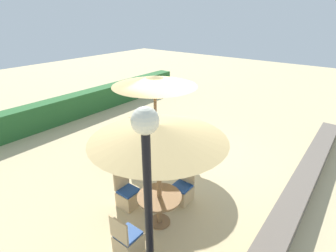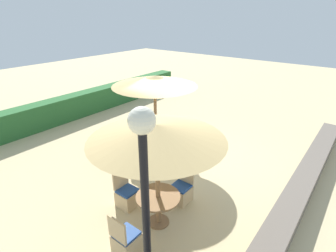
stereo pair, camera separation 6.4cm
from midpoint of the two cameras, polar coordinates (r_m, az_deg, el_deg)
ground_plane at (r=8.76m, az=3.32°, el=-6.38°), size 40.00×40.00×0.00m
hedge_row at (r=12.49m, az=-19.08°, el=4.27°), size 13.00×0.70×1.03m
stone_border at (r=7.56m, az=26.68°, el=-12.83°), size 10.00×0.56×0.38m
lamp_post at (r=3.59m, az=-4.70°, el=-10.55°), size 0.36×0.36×3.32m
parasol_front_left at (r=5.03m, az=-2.08°, el=-1.44°), size 2.73×2.73×2.41m
round_table_front_left at (r=5.94m, az=-1.83°, el=-16.30°), size 0.97×0.97×0.73m
patio_chair_front_left_north at (r=6.66m, az=-8.60°, el=-14.79°), size 0.46×0.46×0.93m
patio_chair_front_left_west at (r=5.64m, az=-8.76°, el=-23.44°), size 0.46×0.46×0.93m
patio_chair_front_left_east at (r=6.73m, az=3.17°, el=-14.03°), size 0.46×0.46×0.93m
parasol_center at (r=8.27m, az=-2.69°, el=9.75°), size 2.70×2.70×2.57m
round_table_center at (r=8.89m, az=-2.47°, el=-1.75°), size 1.04×1.04×0.73m
patio_chair_center_north at (r=9.58m, az=-7.08°, el=-1.99°), size 0.46×0.46×0.93m
patio_chair_center_south at (r=8.52m, az=2.43°, el=-5.25°), size 0.46×0.46×0.93m
patio_chair_center_west at (r=8.39m, az=-6.69°, el=-5.90°), size 0.46×0.46×0.93m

